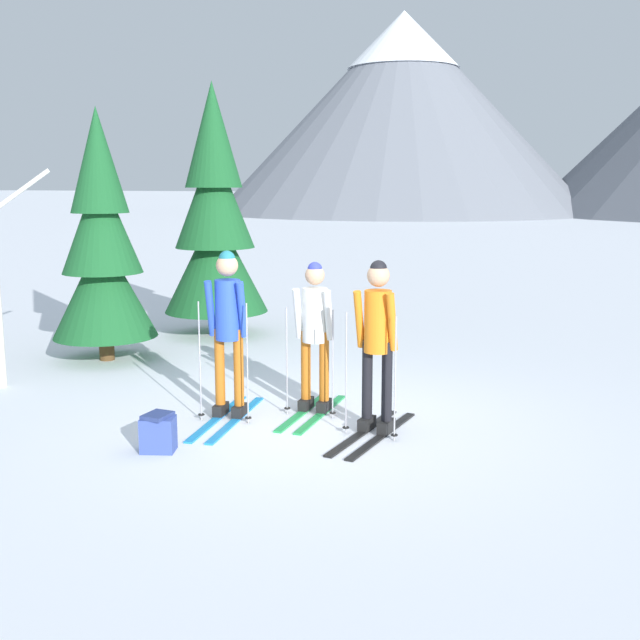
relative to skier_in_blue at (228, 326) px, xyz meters
name	(u,v)px	position (x,y,z in m)	size (l,w,h in m)	color
ground_plane	(316,420)	(0.93, 0.25, -1.04)	(400.00, 400.00, 0.00)	white
skier_in_blue	(228,326)	(0.00, 0.00, 0.00)	(0.62, 1.76, 1.85)	#1E84D1
skier_in_white	(315,331)	(0.79, 0.56, -0.10)	(0.61, 1.57, 1.71)	green
skier_in_orange	(377,338)	(1.67, 0.13, -0.03)	(0.61, 1.69, 1.80)	black
pine_tree_near	(215,222)	(-2.57, 4.11, 0.89)	(1.74, 1.74, 4.21)	#51381E
pine_tree_mid	(102,247)	(-3.08, 1.79, 0.63)	(1.50, 1.50, 3.63)	#51381E
backpack_on_snow_front	(158,433)	(-0.08, -1.26, -0.85)	(0.38, 0.34, 0.38)	#384C99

